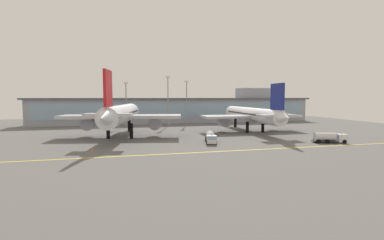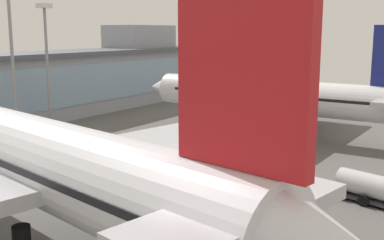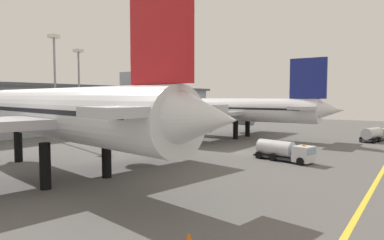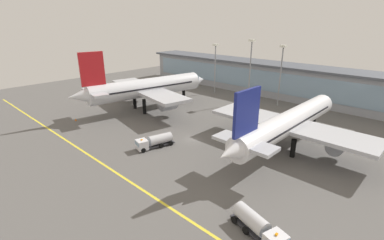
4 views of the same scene
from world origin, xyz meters
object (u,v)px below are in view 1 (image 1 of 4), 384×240
Objects in this scene: baggage_tug_near at (331,138)px; apron_light_mast_east at (126,97)px; airliner_near_left at (121,115)px; fuel_tanker_truck at (211,137)px; safety_cone at (92,149)px; airliner_near_right at (252,115)px; apron_light_mast_centre at (168,93)px; apron_light_mast_west at (187,95)px.

apron_light_mast_east reaches higher than baggage_tug_near.
airliner_near_left is 30.50m from fuel_tanker_truck.
safety_cone is at bearing 173.32° from airliner_near_left.
fuel_tanker_truck is 31.51m from safety_cone.
baggage_tug_near is at bearing -103.40° from airliner_near_left.
airliner_near_right is 54.38m from apron_light_mast_east.
airliner_near_left is at bearing 172.16° from baggage_tug_near.
fuel_tanker_truck is at bearing 132.92° from airliner_near_right.
airliner_near_left is 33.56m from apron_light_mast_east.
apron_light_mast_centre is 1.13× the size of apron_light_mast_east.
fuel_tanker_truck is 56.25m from apron_light_mast_east.
airliner_near_left is at bearing 72.76° from safety_cone.
airliner_near_right is at bearing -33.17° from apron_light_mast_east.
baggage_tug_near is 0.42× the size of apron_light_mast_centre.
airliner_near_left reaches higher than airliner_near_right.
airliner_near_left is 62.86m from baggage_tug_near.
fuel_tanker_truck is at bearing -84.34° from apron_light_mast_centre.
airliner_near_right is 36.39m from apron_light_mast_west.
baggage_tug_near is 0.46× the size of apron_light_mast_west.
baggage_tug_near is (10.12, -28.88, -4.73)m from airliner_near_right.
airliner_near_right is (47.08, 3.47, -1.02)m from airliner_near_left.
airliner_near_right is at bearing 125.43° from baggage_tug_near.
fuel_tanker_truck is 0.46× the size of apron_light_mast_west.
apron_light_mast_west is at bearing -29.88° from airliner_near_left.
baggage_tug_near is 68.16m from apron_light_mast_centre.
apron_light_mast_west reaches higher than safety_cone.
fuel_tanker_truck is at bearing -95.20° from apron_light_mast_west.
apron_light_mast_west reaches higher than airliner_near_left.
airliner_near_left is 69.34× the size of safety_cone.
safety_cone is (-6.67, -21.49, -6.92)m from airliner_near_left.
apron_light_mast_centre is at bearing 46.12° from airliner_near_right.
airliner_near_left reaches higher than safety_cone.
airliner_near_left is 47.22m from airliner_near_right.
apron_light_mast_centre reaches higher than baggage_tug_near.
fuel_tanker_truck is 33.70m from baggage_tug_near.
apron_light_mast_east is (-45.15, 29.52, 6.87)m from airliner_near_right.
airliner_near_left is at bearing -130.44° from apron_light_mast_west.
apron_light_mast_east is (-17.91, 2.92, -1.47)m from apron_light_mast_centre.
apron_light_mast_centre is at bearing -160.19° from fuel_tanker_truck.
fuel_tanker_truck is at bearing -114.48° from airliner_near_left.
airliner_near_right reaches higher than safety_cone.
apron_light_mast_centre is at bearing 140.08° from baggage_tug_near.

